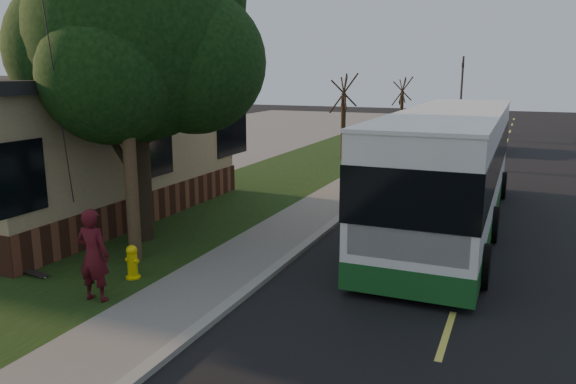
# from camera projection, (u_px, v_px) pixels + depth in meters

# --- Properties ---
(ground) EXTENTS (120.00, 120.00, 0.00)m
(ground) POSITION_uv_depth(u_px,v_px,m) (240.00, 299.00, 11.17)
(ground) COLOR black
(ground) RESTS_ON ground
(road) EXTENTS (8.00, 80.00, 0.01)m
(road) POSITION_uv_depth(u_px,v_px,m) (486.00, 208.00, 18.67)
(road) COLOR black
(road) RESTS_ON ground
(curb) EXTENTS (0.25, 80.00, 0.12)m
(curb) POSITION_uv_depth(u_px,v_px,m) (369.00, 196.00, 20.17)
(curb) COLOR gray
(curb) RESTS_ON ground
(sidewalk) EXTENTS (2.00, 80.00, 0.08)m
(sidewalk) POSITION_uv_depth(u_px,v_px,m) (342.00, 194.00, 20.55)
(sidewalk) COLOR slate
(sidewalk) RESTS_ON ground
(grass_verge) EXTENTS (5.00, 80.00, 0.07)m
(grass_verge) POSITION_uv_depth(u_px,v_px,m) (257.00, 187.00, 21.88)
(grass_verge) COLOR black
(grass_verge) RESTS_ON ground
(building_lot) EXTENTS (15.00, 80.00, 0.04)m
(building_lot) POSITION_uv_depth(u_px,v_px,m) (60.00, 170.00, 25.67)
(building_lot) COLOR slate
(building_lot) RESTS_ON ground
(fire_hydrant) EXTENTS (0.32, 0.32, 0.74)m
(fire_hydrant) POSITION_uv_depth(u_px,v_px,m) (132.00, 262.00, 12.07)
(fire_hydrant) COLOR yellow
(fire_hydrant) RESTS_ON grass_verge
(utility_pole) EXTENTS (2.86, 3.21, 9.07)m
(utility_pole) POSITION_uv_depth(u_px,v_px,m) (124.00, 63.00, 12.34)
(utility_pole) COLOR #473321
(utility_pole) RESTS_ON ground
(leafy_tree) EXTENTS (6.30, 6.00, 7.80)m
(leafy_tree) POSITION_uv_depth(u_px,v_px,m) (137.00, 42.00, 14.05)
(leafy_tree) COLOR black
(leafy_tree) RESTS_ON grass_verge
(bare_tree_near) EXTENTS (1.38, 1.21, 4.31)m
(bare_tree_near) POSITION_uv_depth(u_px,v_px,m) (343.00, 118.00, 28.26)
(bare_tree_near) COLOR black
(bare_tree_near) RESTS_ON grass_verge
(bare_tree_far) EXTENTS (1.38, 1.21, 4.03)m
(bare_tree_far) POSITION_uv_depth(u_px,v_px,m) (402.00, 107.00, 38.92)
(bare_tree_far) COLOR black
(bare_tree_far) RESTS_ON grass_verge
(traffic_signal) EXTENTS (0.18, 0.22, 5.50)m
(traffic_signal) POSITION_uv_depth(u_px,v_px,m) (461.00, 89.00, 40.95)
(traffic_signal) COLOR #2D2D30
(traffic_signal) RESTS_ON ground
(transit_bus) EXTENTS (2.89, 12.53, 3.39)m
(transit_bus) POSITION_uv_depth(u_px,v_px,m) (450.00, 166.00, 16.01)
(transit_bus) COLOR silver
(transit_bus) RESTS_ON ground
(skateboarder) EXTENTS (0.71, 0.50, 1.84)m
(skateboarder) POSITION_uv_depth(u_px,v_px,m) (93.00, 255.00, 10.78)
(skateboarder) COLOR #460E16
(skateboarder) RESTS_ON grass_verge
(skateboard_spare) EXTENTS (0.77, 0.29, 0.07)m
(skateboard_spare) POSITION_uv_depth(u_px,v_px,m) (35.00, 273.00, 12.26)
(skateboard_spare) COLOR black
(skateboard_spare) RESTS_ON grass_verge
(dumpster) EXTENTS (1.62, 1.40, 1.25)m
(dumpster) POSITION_uv_depth(u_px,v_px,m) (96.00, 176.00, 20.70)
(dumpster) COLOR black
(dumpster) RESTS_ON building_lot
(distant_car) EXTENTS (2.26, 4.90, 1.63)m
(distant_car) POSITION_uv_depth(u_px,v_px,m) (480.00, 136.00, 31.90)
(distant_car) COLOR black
(distant_car) RESTS_ON ground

